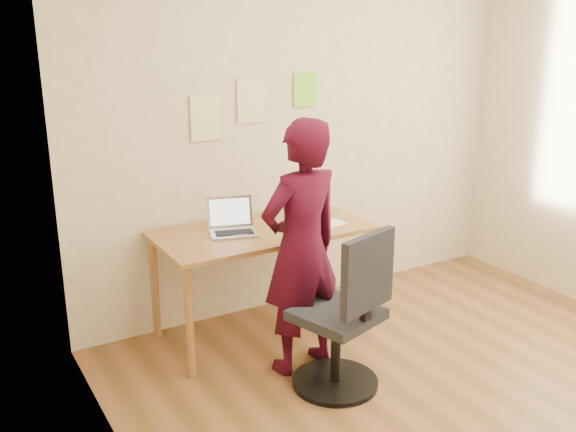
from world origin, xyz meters
TOP-DOWN VIEW (x-y plane):
  - room at (0.00, 0.00)m, footprint 3.58×3.58m
  - desk at (-0.54, 1.38)m, footprint 1.40×0.70m
  - laptop at (-0.74, 1.42)m, footprint 0.36×0.34m
  - paper_sheet at (-0.11, 1.31)m, footprint 0.23×0.30m
  - phone at (-0.35, 1.17)m, footprint 0.07×0.11m
  - wall_note_left at (-0.76, 1.74)m, footprint 0.21×0.00m
  - wall_note_mid at (-0.43, 1.74)m, footprint 0.21×0.00m
  - wall_note_right at (-0.00, 1.74)m, footprint 0.18×0.00m
  - office_chair at (-0.48, 0.52)m, footprint 0.53×0.54m
  - person at (-0.56, 0.87)m, footprint 0.61×0.44m

SIDE VIEW (x-z plane):
  - office_chair at x=-0.48m, z-range -0.07..0.90m
  - desk at x=-0.54m, z-range 0.28..1.02m
  - paper_sheet at x=-0.11m, z-range 0.74..0.74m
  - phone at x=-0.35m, z-range 0.74..0.75m
  - person at x=-0.56m, z-range 0.00..1.54m
  - laptop at x=-0.74m, z-range 0.68..0.89m
  - room at x=0.00m, z-range -0.04..2.74m
  - wall_note_left at x=-0.76m, z-range 1.29..1.59m
  - wall_note_mid at x=-0.43m, z-range 1.38..1.68m
  - wall_note_right at x=0.00m, z-range 1.46..1.70m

